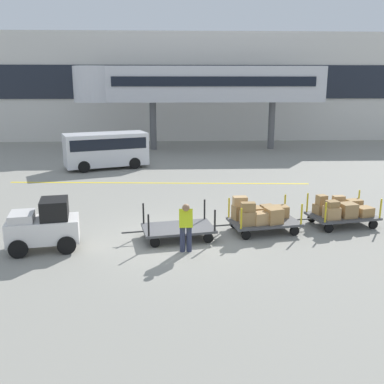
{
  "coord_description": "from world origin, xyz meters",
  "views": [
    {
      "loc": [
        0.03,
        -13.51,
        4.99
      ],
      "look_at": [
        0.66,
        1.14,
        1.3
      ],
      "focal_mm": 40.69,
      "sensor_mm": 36.0,
      "label": 1
    }
  ],
  "objects_px": {
    "baggage_cart_lead": "(178,229)",
    "baggage_cart_tail": "(342,211)",
    "baggage_tug": "(44,226)",
    "baggage_handler": "(186,225)",
    "baggage_cart_middle": "(260,216)",
    "shuttle_van": "(106,148)"
  },
  "relations": [
    {
      "from": "baggage_cart_lead",
      "to": "shuttle_van",
      "type": "bearing_deg",
      "value": 108.49
    },
    {
      "from": "baggage_tug",
      "to": "baggage_cart_lead",
      "type": "relative_size",
      "value": 0.74
    },
    {
      "from": "baggage_tug",
      "to": "baggage_cart_middle",
      "type": "height_order",
      "value": "baggage_tug"
    },
    {
      "from": "baggage_cart_middle",
      "to": "shuttle_van",
      "type": "relative_size",
      "value": 0.6
    },
    {
      "from": "baggage_cart_lead",
      "to": "baggage_cart_tail",
      "type": "distance_m",
      "value": 5.97
    },
    {
      "from": "baggage_cart_lead",
      "to": "baggage_cart_middle",
      "type": "xyz_separation_m",
      "value": [
        2.83,
        0.55,
        0.23
      ]
    },
    {
      "from": "baggage_cart_lead",
      "to": "baggage_handler",
      "type": "bearing_deg",
      "value": -79.5
    },
    {
      "from": "shuttle_van",
      "to": "baggage_cart_lead",
      "type": "bearing_deg",
      "value": -71.51
    },
    {
      "from": "baggage_tug",
      "to": "baggage_handler",
      "type": "relative_size",
      "value": 1.45
    },
    {
      "from": "baggage_cart_middle",
      "to": "baggage_cart_tail",
      "type": "xyz_separation_m",
      "value": [
        3.04,
        0.55,
        -0.03
      ]
    },
    {
      "from": "baggage_cart_tail",
      "to": "baggage_handler",
      "type": "bearing_deg",
      "value": -157.79
    },
    {
      "from": "baggage_cart_lead",
      "to": "baggage_cart_tail",
      "type": "height_order",
      "value": "same"
    },
    {
      "from": "baggage_cart_lead",
      "to": "baggage_cart_middle",
      "type": "height_order",
      "value": "baggage_cart_middle"
    },
    {
      "from": "baggage_tug",
      "to": "baggage_cart_middle",
      "type": "bearing_deg",
      "value": 10.87
    },
    {
      "from": "baggage_tug",
      "to": "shuttle_van",
      "type": "relative_size",
      "value": 0.44
    },
    {
      "from": "baggage_tug",
      "to": "baggage_handler",
      "type": "bearing_deg",
      "value": -5.67
    },
    {
      "from": "baggage_cart_tail",
      "to": "baggage_tug",
      "type": "bearing_deg",
      "value": -169.32
    },
    {
      "from": "baggage_handler",
      "to": "shuttle_van",
      "type": "distance_m",
      "value": 14.33
    },
    {
      "from": "baggage_tug",
      "to": "baggage_cart_lead",
      "type": "xyz_separation_m",
      "value": [
        4.08,
        0.77,
        -0.41
      ]
    },
    {
      "from": "baggage_cart_lead",
      "to": "baggage_handler",
      "type": "height_order",
      "value": "baggage_handler"
    },
    {
      "from": "baggage_cart_lead",
      "to": "baggage_cart_tail",
      "type": "xyz_separation_m",
      "value": [
        5.87,
        1.1,
        0.21
      ]
    },
    {
      "from": "baggage_handler",
      "to": "baggage_cart_tail",
      "type": "bearing_deg",
      "value": 22.21
    }
  ]
}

